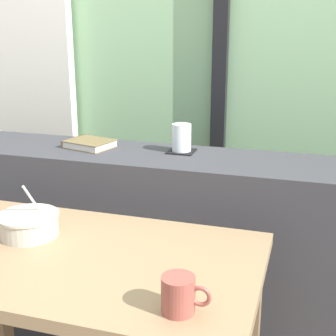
{
  "coord_description": "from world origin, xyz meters",
  "views": [
    {
      "loc": [
        0.62,
        -1.12,
        1.3
      ],
      "look_at": [
        0.14,
        0.43,
        0.81
      ],
      "focal_mm": 51.51,
      "sensor_mm": 36.0,
      "label": 1
    }
  ],
  "objects": [
    {
      "name": "ceramic_mug",
      "position": [
        0.37,
        -0.23,
        0.73
      ],
      "size": [
        0.11,
        0.08,
        0.08
      ],
      "color": "#9E4C42",
      "rests_on": "breakfast_table"
    },
    {
      "name": "breakfast_table",
      "position": [
        0.01,
        -0.04,
        0.57
      ],
      "size": [
        1.03,
        0.6,
        0.69
      ],
      "color": "#826849",
      "rests_on": "ground"
    },
    {
      "name": "closed_book",
      "position": [
        -0.23,
        0.57,
        0.84
      ],
      "size": [
        0.21,
        0.18,
        0.03
      ],
      "color": "brown",
      "rests_on": "dark_console_ledge"
    },
    {
      "name": "dark_console_ledge",
      "position": [
        0.0,
        0.55,
        0.41
      ],
      "size": [
        2.8,
        0.35,
        0.83
      ],
      "primitive_type": "cube",
      "color": "#38383D",
      "rests_on": "ground"
    },
    {
      "name": "outdoor_backdrop",
      "position": [
        0.0,
        1.27,
        1.4
      ],
      "size": [
        4.8,
        0.08,
        2.8
      ],
      "primitive_type": "cube",
      "color": "#8EBC89",
      "rests_on": "ground"
    },
    {
      "name": "soup_bowl",
      "position": [
        -0.17,
        0.03,
        0.73
      ],
      "size": [
        0.18,
        0.18,
        0.17
      ],
      "color": "#BCB7A8",
      "rests_on": "breakfast_table"
    },
    {
      "name": "coaster_square",
      "position": [
        0.14,
        0.61,
        0.83
      ],
      "size": [
        0.1,
        0.1,
        0.0
      ],
      "primitive_type": "cube",
      "color": "black",
      "rests_on": "dark_console_ledge"
    },
    {
      "name": "window_divider_post",
      "position": [
        0.16,
        1.2,
        1.3
      ],
      "size": [
        0.07,
        0.05,
        2.6
      ],
      "primitive_type": "cube",
      "color": "black",
      "rests_on": "ground"
    },
    {
      "name": "juice_glass",
      "position": [
        0.14,
        0.61,
        0.88
      ],
      "size": [
        0.07,
        0.07,
        0.1
      ],
      "color": "white",
      "rests_on": "coaster_square"
    },
    {
      "name": "curtain_left_panel",
      "position": [
        -0.89,
        1.17,
        1.25
      ],
      "size": [
        0.56,
        0.06,
        2.5
      ],
      "primitive_type": "cube",
      "color": "silver",
      "rests_on": "ground"
    }
  ]
}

